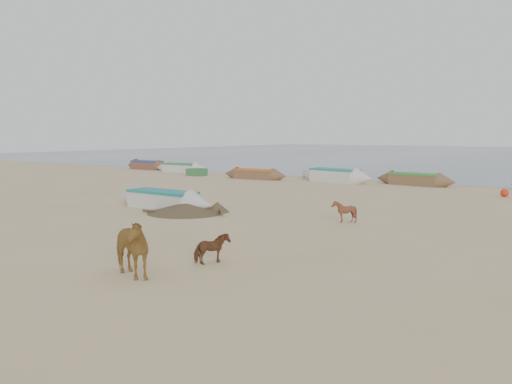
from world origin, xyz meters
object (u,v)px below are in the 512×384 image
at_px(near_canoe, 163,199).
at_px(cow_adult, 127,247).
at_px(calf_front, 344,211).
at_px(calf_right, 213,249).

bearing_deg(near_canoe, cow_adult, -48.44).
distance_m(calf_front, near_canoe, 8.74).
bearing_deg(near_canoe, calf_right, -37.22).
height_order(cow_adult, calf_front, cow_adult).
distance_m(calf_front, calf_right, 7.80).
distance_m(calf_right, near_canoe, 10.66).
bearing_deg(calf_right, cow_adult, 156.02).
xyz_separation_m(calf_front, near_canoe, (-8.64, -1.27, -0.03)).
height_order(calf_front, calf_right, calf_front).
bearing_deg(calf_right, calf_front, -2.15).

